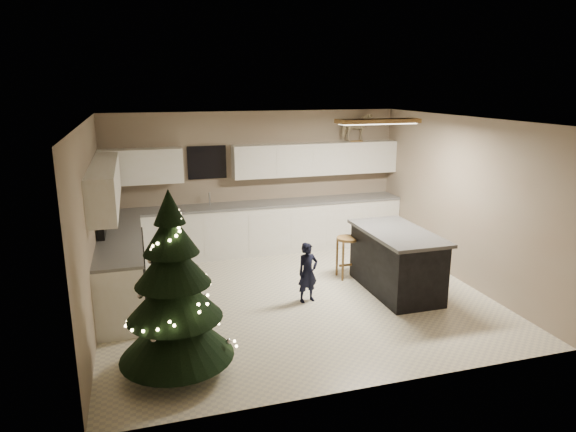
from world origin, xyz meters
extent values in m
plane|color=beige|center=(0.00, 0.00, 0.00)|extent=(5.50, 5.50, 0.00)
cube|color=gray|center=(0.00, 2.50, 1.30)|extent=(5.50, 0.02, 2.60)
cube|color=gray|center=(0.00, -2.50, 1.30)|extent=(5.50, 0.02, 2.60)
cube|color=gray|center=(-2.75, 0.00, 1.30)|extent=(0.02, 5.00, 2.60)
cube|color=gray|center=(2.75, 0.00, 1.30)|extent=(0.02, 5.00, 2.60)
cube|color=silver|center=(0.00, 0.00, 2.60)|extent=(5.50, 5.00, 0.02)
cube|color=brown|center=(1.30, 0.10, 2.55)|extent=(1.25, 0.32, 0.06)
cube|color=white|center=(1.30, 0.10, 2.52)|extent=(1.15, 0.24, 0.02)
cube|color=white|center=(0.00, 2.20, 0.45)|extent=(5.48, 0.60, 0.90)
cube|color=white|center=(-2.45, 0.60, 0.45)|extent=(0.60, 2.60, 0.90)
cube|color=slate|center=(0.00, 2.19, 0.92)|extent=(5.48, 0.62, 0.04)
cube|color=slate|center=(-2.44, 0.60, 0.92)|extent=(0.62, 2.60, 0.04)
cube|color=white|center=(-2.05, 2.33, 1.70)|extent=(1.40, 0.35, 0.60)
cube|color=white|center=(1.15, 2.33, 1.70)|extent=(3.20, 0.35, 0.60)
cube|color=white|center=(-2.58, 0.72, 1.70)|extent=(0.35, 2.60, 0.60)
cube|color=black|center=(-0.90, 2.47, 1.70)|extent=(0.70, 0.04, 0.60)
cube|color=#99999E|center=(-0.90, 2.20, 0.90)|extent=(0.55, 0.40, 0.06)
cylinder|color=#99999E|center=(-0.90, 2.30, 1.06)|extent=(0.03, 0.03, 0.24)
cube|color=black|center=(-2.43, 0.90, 0.45)|extent=(0.64, 0.75, 0.90)
cube|color=black|center=(-2.68, 0.90, 1.05)|extent=(0.10, 0.75, 0.30)
cube|color=black|center=(1.53, -0.24, 0.45)|extent=(0.80, 1.60, 0.90)
cube|color=#343438|center=(1.53, -0.24, 0.93)|extent=(0.90, 1.70, 0.05)
cylinder|color=brown|center=(1.05, 0.50, 0.66)|extent=(0.36, 0.36, 0.04)
cylinder|color=brown|center=(0.92, 0.37, 0.32)|extent=(0.04, 0.04, 0.64)
cylinder|color=brown|center=(1.18, 0.37, 0.32)|extent=(0.04, 0.04, 0.64)
cylinder|color=brown|center=(0.92, 0.62, 0.32)|extent=(0.04, 0.04, 0.64)
cylinder|color=brown|center=(1.18, 0.62, 0.32)|extent=(0.04, 0.04, 0.64)
cube|color=brown|center=(1.05, 0.50, 0.21)|extent=(0.27, 0.03, 0.03)
cylinder|color=#3F2816|center=(-1.85, -1.60, 0.14)|extent=(0.11, 0.11, 0.27)
cone|color=black|center=(-1.85, -1.60, 0.50)|extent=(1.24, 1.24, 0.64)
cone|color=black|center=(-1.85, -1.60, 0.91)|extent=(1.02, 1.02, 0.55)
cone|color=black|center=(-1.85, -1.60, 1.28)|extent=(0.80, 0.80, 0.50)
cone|color=black|center=(-1.85, -1.60, 1.59)|extent=(0.58, 0.58, 0.46)
cone|color=black|center=(-1.85, -1.60, 1.87)|extent=(0.33, 0.33, 0.36)
sphere|color=#FFD88C|center=(-1.20, -1.60, 0.23)|extent=(0.03, 0.03, 0.03)
sphere|color=#FFD88C|center=(-1.24, -1.42, 0.26)|extent=(0.03, 0.03, 0.03)
sphere|color=#FFD88C|center=(-1.33, -1.26, 0.30)|extent=(0.03, 0.03, 0.03)
sphere|color=#FFD88C|center=(-1.46, -1.13, 0.34)|extent=(0.03, 0.03, 0.03)
sphere|color=#FFD88C|center=(-1.62, -1.05, 0.37)|extent=(0.03, 0.03, 0.03)
sphere|color=#FFD88C|center=(-1.78, -1.02, 0.41)|extent=(0.03, 0.03, 0.03)
sphere|color=#FFD88C|center=(-1.95, -1.04, 0.44)|extent=(0.03, 0.03, 0.03)
sphere|color=#FFD88C|center=(-2.10, -1.10, 0.48)|extent=(0.03, 0.03, 0.03)
sphere|color=#FFD88C|center=(-2.23, -1.20, 0.52)|extent=(0.03, 0.03, 0.03)
sphere|color=#FFD88C|center=(-2.31, -1.34, 0.55)|extent=(0.03, 0.03, 0.03)
sphere|color=#FFD88C|center=(-2.36, -1.48, 0.59)|extent=(0.03, 0.03, 0.03)
sphere|color=#FFD88C|center=(-2.36, -1.63, 0.62)|extent=(0.03, 0.03, 0.03)
sphere|color=#FFD88C|center=(-2.32, -1.77, 0.66)|extent=(0.03, 0.03, 0.03)
sphere|color=#FFD88C|center=(-2.24, -1.89, 0.70)|extent=(0.03, 0.03, 0.03)
sphere|color=#FFD88C|center=(-2.13, -1.98, 0.73)|extent=(0.03, 0.03, 0.03)
sphere|color=#FFD88C|center=(-2.00, -2.03, 0.77)|extent=(0.03, 0.03, 0.03)
sphere|color=#FFD88C|center=(-1.87, -2.05, 0.81)|extent=(0.03, 0.03, 0.03)
sphere|color=#FFD88C|center=(-1.74, -2.02, 0.84)|extent=(0.03, 0.03, 0.03)
sphere|color=#FFD88C|center=(-1.63, -1.96, 0.88)|extent=(0.03, 0.03, 0.03)
sphere|color=#FFD88C|center=(-1.55, -1.88, 0.91)|extent=(0.03, 0.03, 0.03)
sphere|color=#FFD88C|center=(-1.49, -1.77, 0.95)|extent=(0.03, 0.03, 0.03)
sphere|color=#FFD88C|center=(-1.47, -1.66, 0.99)|extent=(0.03, 0.03, 0.03)
sphere|color=#FFD88C|center=(-1.48, -1.55, 1.02)|extent=(0.03, 0.03, 0.03)
sphere|color=#FFD88C|center=(-1.52, -1.45, 1.06)|extent=(0.03, 0.03, 0.03)
sphere|color=#FFD88C|center=(-1.59, -1.37, 1.09)|extent=(0.03, 0.03, 0.03)
sphere|color=#FFD88C|center=(-1.67, -1.32, 1.13)|extent=(0.03, 0.03, 0.03)
sphere|color=#FFD88C|center=(-1.76, -1.29, 1.17)|extent=(0.03, 0.03, 0.03)
sphere|color=#FFD88C|center=(-1.86, -1.29, 1.20)|extent=(0.03, 0.03, 0.03)
sphere|color=#FFD88C|center=(-1.94, -1.32, 1.24)|extent=(0.03, 0.03, 0.03)
sphere|color=#FFD88C|center=(-2.01, -1.37, 1.27)|extent=(0.03, 0.03, 0.03)
sphere|color=#FFD88C|center=(-2.06, -1.43, 1.31)|extent=(0.03, 0.03, 0.03)
sphere|color=#FFD88C|center=(-2.09, -1.50, 1.35)|extent=(0.03, 0.03, 0.03)
sphere|color=#FFD88C|center=(-2.10, -1.58, 1.38)|extent=(0.03, 0.03, 0.03)
sphere|color=#FFD88C|center=(-2.08, -1.65, 1.42)|extent=(0.03, 0.03, 0.03)
sphere|color=#FFD88C|center=(-2.04, -1.70, 1.45)|extent=(0.03, 0.03, 0.03)
sphere|color=#FFD88C|center=(-2.00, -1.75, 1.49)|extent=(0.03, 0.03, 0.03)
sphere|color=#FFD88C|center=(-1.94, -1.77, 1.53)|extent=(0.03, 0.03, 0.03)
sphere|color=#FFD88C|center=(-1.89, -1.78, 1.56)|extent=(0.03, 0.03, 0.03)
sphere|color=#FFD88C|center=(-1.84, -1.77, 1.60)|extent=(0.03, 0.03, 0.03)
sphere|color=#FFD88C|center=(-1.79, -1.75, 1.63)|extent=(0.03, 0.03, 0.03)
sphere|color=#FFD88C|center=(-1.76, -1.71, 1.67)|extent=(0.03, 0.03, 0.03)
sphere|color=#FFD88C|center=(-1.74, -1.68, 1.71)|extent=(0.03, 0.03, 0.03)
sphere|color=#FFD88C|center=(-1.74, -1.64, 1.74)|extent=(0.03, 0.03, 0.03)
sphere|color=#FFD88C|center=(-1.74, -1.60, 1.78)|extent=(0.03, 0.03, 0.03)
sphere|color=#FFD88C|center=(-1.76, -1.57, 1.82)|extent=(0.03, 0.03, 0.03)
sphere|color=#FFD88C|center=(-1.78, -1.56, 1.85)|extent=(0.03, 0.03, 0.03)
sphere|color=#FFD88C|center=(-1.80, -1.55, 1.89)|extent=(0.03, 0.03, 0.03)
sphere|color=#FFD88C|center=(-1.83, -1.55, 1.92)|extent=(0.03, 0.03, 0.03)
sphere|color=silver|center=(-1.29, -1.60, 0.34)|extent=(0.06, 0.06, 0.06)
sphere|color=silver|center=(-2.15, -1.19, 0.48)|extent=(0.06, 0.06, 0.06)
sphere|color=silver|center=(-1.99, -2.04, 0.62)|extent=(0.06, 0.06, 0.06)
sphere|color=silver|center=(-1.46, -1.47, 0.75)|extent=(0.06, 0.06, 0.06)
sphere|color=silver|center=(-2.15, -1.39, 0.89)|extent=(0.06, 0.06, 0.06)
sphere|color=silver|center=(-1.85, -1.92, 1.03)|extent=(0.06, 0.06, 0.06)
sphere|color=silver|center=(-1.63, -1.44, 1.16)|extent=(0.06, 0.06, 0.06)
sphere|color=silver|center=(-2.06, -1.53, 1.30)|extent=(0.06, 0.06, 0.06)
sphere|color=silver|center=(-1.80, -1.76, 1.44)|extent=(0.06, 0.06, 0.06)
sphere|color=silver|center=(-1.78, -1.50, 1.57)|extent=(0.06, 0.06, 0.06)
sphere|color=silver|center=(-1.92, -1.60, 1.71)|extent=(0.06, 0.06, 0.06)
sphere|color=silver|center=(-1.84, -1.62, 1.85)|extent=(0.06, 0.06, 0.06)
imported|color=black|center=(0.12, -0.22, 0.44)|extent=(0.36, 0.28, 0.88)
cube|color=brown|center=(1.97, 2.29, 2.01)|extent=(0.24, 0.02, 0.02)
cube|color=brown|center=(1.97, 2.36, 2.01)|extent=(0.24, 0.02, 0.02)
imported|color=beige|center=(1.97, 2.33, 2.28)|extent=(0.64, 0.39, 0.51)
camera|label=1|loc=(-2.14, -6.80, 3.07)|focal=32.00mm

